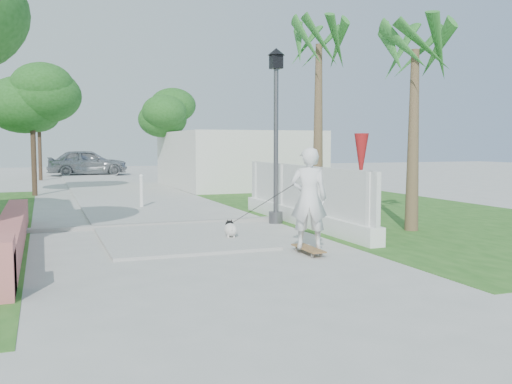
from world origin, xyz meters
name	(u,v)px	position (x,y,z in m)	size (l,w,h in m)	color
ground	(238,280)	(0.00, 0.00, 0.00)	(90.00, 90.00, 0.00)	#B7B7B2
path_strip	(103,186)	(0.00, 20.00, 0.03)	(3.20, 36.00, 0.06)	#B7B7B2
curb	(160,224)	(0.00, 6.00, 0.05)	(6.50, 0.25, 0.10)	#999993
grass_right	(363,207)	(7.00, 8.00, 0.01)	(8.00, 20.00, 0.01)	#24591C
pink_wall	(10,236)	(-3.30, 3.55, 0.31)	(0.45, 8.20, 0.80)	#BD6260
lattice_fence	(302,203)	(3.40, 5.00, 0.54)	(0.35, 7.00, 1.50)	white
building_right	(236,159)	(6.00, 18.00, 1.30)	(6.00, 8.00, 2.60)	silver
street_lamp	(276,129)	(2.90, 5.50, 2.43)	(0.44, 0.44, 4.44)	#59595E
bollard	(141,190)	(0.20, 10.00, 0.58)	(0.14, 0.14, 1.09)	white
patio_umbrella	(361,158)	(4.80, 4.50, 1.69)	(0.36, 0.36, 2.30)	#59595E
tree_path_left	(32,98)	(-2.98, 15.98, 3.82)	(3.40, 3.40, 5.23)	#4C3826
tree_path_right	(169,114)	(3.22, 19.98, 3.49)	(3.00, 3.00, 4.79)	#4C3826
tree_path_far	(39,111)	(-2.78, 25.98, 3.82)	(3.20, 3.20, 5.17)	#4C3826
palm_far	(319,56)	(4.60, 6.50, 4.48)	(1.80, 1.80, 5.30)	brown
palm_near	(415,60)	(5.40, 3.20, 3.95)	(1.80, 1.80, 4.70)	brown
skateboarder	(273,204)	(1.50, 2.28, 0.87)	(1.26, 2.73, 1.97)	olive
dog	(230,229)	(1.04, 3.55, 0.22)	(0.34, 0.59, 0.41)	silver
parked_car	(87,162)	(0.03, 30.17, 0.85)	(2.00, 4.98, 1.70)	#9C9DA3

